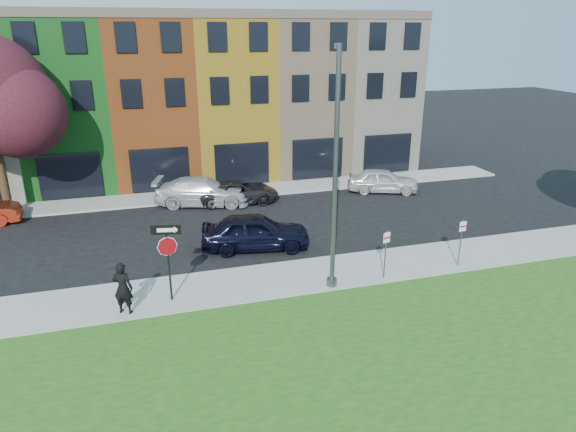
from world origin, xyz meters
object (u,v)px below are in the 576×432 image
object	(u,v)px
stop_sign	(167,247)
sedan_near	(255,232)
man	(123,288)
street_lamp	(335,172)

from	to	relation	value
stop_sign	sedan_near	bearing A→B (deg)	56.44
sedan_near	man	bearing A→B (deg)	137.70
stop_sign	street_lamp	world-z (taller)	street_lamp
stop_sign	sedan_near	world-z (taller)	stop_sign
street_lamp	man	bearing A→B (deg)	-159.63
sedan_near	street_lamp	bearing A→B (deg)	-145.12
man	sedan_near	xyz separation A→B (m)	(5.67, 4.39, -0.25)
stop_sign	man	size ratio (longest dim) A/B	1.53
man	street_lamp	world-z (taller)	street_lamp
man	sedan_near	world-z (taller)	man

